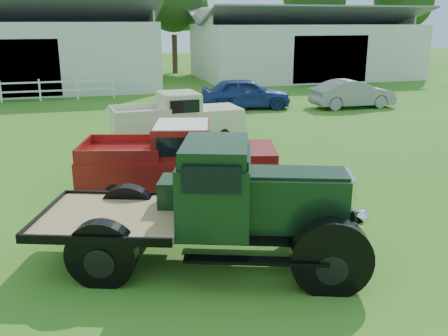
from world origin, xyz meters
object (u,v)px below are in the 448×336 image
object	(u,v)px
vintage_flatbed	(209,204)
white_pickup	(177,118)
red_pickup	(179,159)
misc_car_grey	(352,94)
misc_car_blue	(245,93)

from	to	relation	value
vintage_flatbed	white_pickup	world-z (taller)	vintage_flatbed
vintage_flatbed	red_pickup	bearing A→B (deg)	106.49
white_pickup	misc_car_grey	bearing A→B (deg)	22.82
misc_car_grey	vintage_flatbed	bearing A→B (deg)	142.36
white_pickup	misc_car_grey	xyz separation A→B (m)	(10.00, 4.95, -0.19)
white_pickup	misc_car_blue	bearing A→B (deg)	49.62
misc_car_blue	white_pickup	bearing A→B (deg)	152.78
white_pickup	misc_car_blue	xyz separation A→B (m)	(4.69, 6.25, -0.12)
misc_car_blue	misc_car_grey	size ratio (longest dim) A/B	1.06
red_pickup	white_pickup	xyz separation A→B (m)	(1.02, 5.61, -0.04)
vintage_flatbed	misc_car_grey	xyz separation A→B (m)	(11.22, 14.50, -0.44)
red_pickup	white_pickup	size ratio (longest dim) A/B	1.05
red_pickup	misc_car_blue	world-z (taller)	red_pickup
vintage_flatbed	white_pickup	xyz separation A→B (m)	(1.22, 9.56, -0.25)
red_pickup	misc_car_blue	distance (m)	13.16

